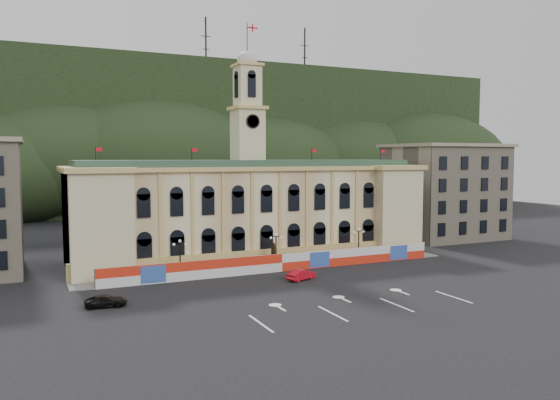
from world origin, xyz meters
name	(u,v)px	position (x,y,z in m)	size (l,w,h in m)	color
ground	(336,296)	(0.00, 0.00, 0.00)	(260.00, 260.00, 0.00)	black
lane_markings	(360,307)	(0.00, -5.00, 0.00)	(26.00, 10.00, 0.02)	white
hill_ridge	(139,146)	(0.03, 121.99, 19.48)	(230.00, 80.00, 64.00)	black
city_hall	(249,208)	(0.00, 27.63, 7.85)	(56.20, 17.60, 37.10)	beige
side_building_right	(444,191)	(43.00, 30.93, 9.33)	(21.00, 17.00, 18.60)	tan
hoarding_fence	(282,263)	(0.06, 15.07, 1.25)	(50.00, 0.44, 2.50)	red
pavement	(274,267)	(0.00, 17.75, 0.08)	(56.00, 5.50, 0.16)	slate
statue	(273,259)	(0.00, 18.00, 1.19)	(1.40, 1.40, 3.72)	#595651
lamp_left	(180,255)	(-14.00, 17.00, 3.07)	(1.96, 0.44, 5.15)	black
lamp_center	(276,248)	(0.00, 17.00, 3.07)	(1.96, 0.44, 5.15)	black
lamp_right	(359,241)	(14.00, 17.00, 3.07)	(1.96, 0.44, 5.15)	black
red_sedan	(301,274)	(0.07, 9.14, 0.72)	(4.63, 3.08, 1.44)	red
black_suv	(106,301)	(-24.82, 6.42, 0.61)	(4.66, 2.64, 1.23)	black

